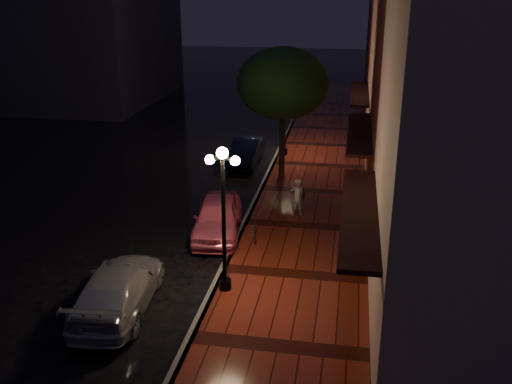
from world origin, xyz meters
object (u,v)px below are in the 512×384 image
Objects in this scene: street_tree at (283,85)px; pink_car at (218,217)px; streetlamp_near at (224,212)px; silver_car at (118,288)px; navy_car at (246,151)px; streetlamp_far at (285,108)px; woman_with_umbrella at (298,182)px; parking_meter at (255,225)px.

pink_car is at bearing -101.53° from street_tree.
silver_car is at bearing -153.88° from streetlamp_near.
navy_car is (-2.01, 1.62, -3.62)m from street_tree.
navy_car is at bearing 86.26° from pink_car.
streetlamp_far is 1.07× the size of pink_car.
street_tree reaches higher than navy_car.
street_tree reaches higher than woman_with_umbrella.
street_tree is at bearing -85.09° from streetlamp_far.
streetlamp_far is at bearing 94.91° from street_tree.
streetlamp_far is 0.74× the size of street_tree.
silver_car is 8.47m from woman_with_umbrella.
navy_car is 0.84× the size of silver_car.
streetlamp_near is 12.89m from navy_car.
street_tree reaches higher than pink_car.
silver_car is 5.41m from parking_meter.
woman_with_umbrella is at bearing -63.63° from navy_car.
pink_car reaches higher than silver_car.
street_tree is at bearing -109.21° from silver_car.
streetlamp_near is at bearing -159.47° from silver_car.
pink_car is (-1.17, 4.00, -1.91)m from streetlamp_near.
streetlamp_near reaches higher than silver_car.
silver_car is at bearing -93.60° from navy_car.
streetlamp_near is 4.59m from pink_car.
parking_meter reaches higher than navy_car.
parking_meter reaches higher than silver_car.
silver_car is 3.87× the size of parking_meter.
street_tree reaches higher than streetlamp_near.
streetlamp_far is at bearing -96.59° from woman_with_umbrella.
navy_car is at bearing 78.37° from parking_meter.
street_tree is 2.83× the size of woman_with_umbrella.
pink_car is (-1.17, -10.00, -1.91)m from streetlamp_far.
street_tree is (0.26, 10.99, 1.64)m from streetlamp_near.
parking_meter is at bearing -130.30° from silver_car.
streetlamp_far is at bearing 90.00° from streetlamp_near.
woman_with_umbrella is (2.66, 1.95, 0.82)m from pink_car.
streetlamp_near is 1.00× the size of streetlamp_far.
streetlamp_near is 1.14× the size of navy_car.
silver_car is at bearing -148.78° from parking_meter.
streetlamp_near is at bearing -120.45° from parking_meter.
parking_meter is at bearing -88.17° from streetlamp_far.
streetlamp_near is 0.96× the size of silver_car.
streetlamp_far is 8.26m from woman_with_umbrella.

